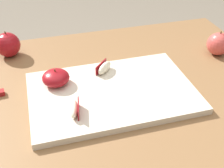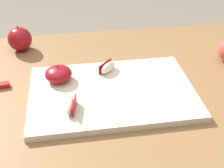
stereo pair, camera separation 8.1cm
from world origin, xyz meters
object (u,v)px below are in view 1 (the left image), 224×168
object	(u,v)px
cutting_board	(112,92)
whole_apple_pink_lady	(218,44)
apple_wedge_right	(74,109)
whole_apple_red_delicious	(8,45)
apple_half_skin_up	(56,78)
apple_wedge_front	(104,68)

from	to	relation	value
cutting_board	whole_apple_pink_lady	xyz separation A→B (m)	(0.41, 0.13, 0.03)
apple_wedge_right	whole_apple_pink_lady	world-z (taller)	whole_apple_pink_lady
cutting_board	whole_apple_red_delicious	world-z (taller)	whole_apple_red_delicious
whole_apple_red_delicious	whole_apple_pink_lady	bearing A→B (deg)	-14.91
cutting_board	whole_apple_pink_lady	world-z (taller)	whole_apple_pink_lady
cutting_board	apple_wedge_right	size ratio (longest dim) A/B	6.66
apple_wedge_right	apple_half_skin_up	bearing A→B (deg)	101.31
apple_half_skin_up	whole_apple_pink_lady	distance (m)	0.56
cutting_board	apple_wedge_front	world-z (taller)	apple_wedge_front
whole_apple_red_delicious	whole_apple_pink_lady	distance (m)	0.71
apple_wedge_right	whole_apple_red_delicious	xyz separation A→B (m)	(-0.16, 0.38, 0.01)
apple_half_skin_up	apple_wedge_front	world-z (taller)	apple_half_skin_up
cutting_board	apple_wedge_right	xyz separation A→B (m)	(-0.12, -0.07, 0.02)
cutting_board	whole_apple_red_delicious	bearing A→B (deg)	131.79
whole_apple_pink_lady	cutting_board	bearing A→B (deg)	-162.94
whole_apple_red_delicious	apple_wedge_right	bearing A→B (deg)	-67.16
apple_half_skin_up	cutting_board	bearing A→B (deg)	-26.01
cutting_board	whole_apple_red_delicious	distance (m)	0.42
apple_half_skin_up	whole_apple_red_delicious	size ratio (longest dim) A/B	0.86
apple_wedge_right	whole_apple_pink_lady	bearing A→B (deg)	20.17
apple_wedge_front	apple_wedge_right	size ratio (longest dim) A/B	0.91
apple_wedge_front	apple_wedge_right	bearing A→B (deg)	-126.34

